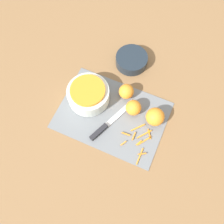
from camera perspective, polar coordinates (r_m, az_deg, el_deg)
ground_plane at (r=1.16m, az=0.00°, el=-0.71°), size 4.00×4.00×0.00m
cutting_board at (r=1.16m, az=0.00°, el=-0.65°), size 0.47×0.33×0.01m
bowl_speckled at (r=1.16m, az=-5.18°, el=3.88°), size 0.19×0.19×0.08m
bowl_dark at (r=1.28m, az=4.28°, el=11.20°), size 0.15×0.15×0.05m
knife at (r=1.13m, az=-1.58°, el=-3.17°), size 0.12×0.25×0.02m
orange_left at (r=1.14m, az=4.69°, el=0.95°), size 0.07×0.07×0.07m
orange_right at (r=1.17m, az=3.14°, el=4.50°), size 0.07×0.07×0.07m
orange_back at (r=1.12m, az=9.37°, el=-1.03°), size 0.08×0.08×0.08m
peel_pile at (r=1.12m, az=5.95°, el=-6.07°), size 0.13×0.18×0.01m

